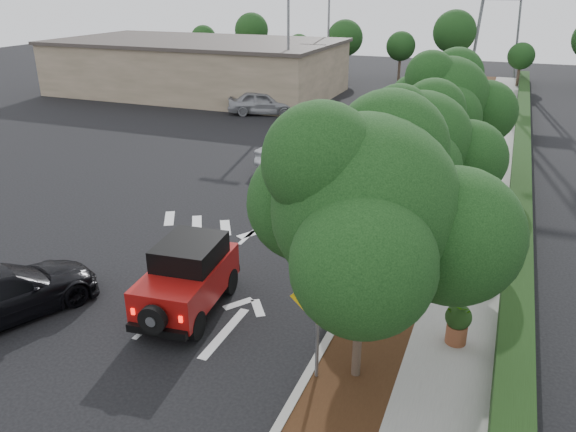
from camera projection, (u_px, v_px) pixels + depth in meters
The scene contains 19 objects.
ground at pixel (159, 317), 15.10m from camera, with size 120.00×120.00×0.00m, color black.
curb at pixel (410, 193), 23.82m from camera, with size 0.20×70.00×0.15m, color #9E9B93.
planting_strip at pixel (434, 197), 23.49m from camera, with size 1.80×70.00×0.12m, color black.
sidewalk at pixel (482, 203), 22.84m from camera, with size 2.00×70.00×0.12m, color gray.
hedge at pixel (520, 199), 22.24m from camera, with size 0.80×70.00×0.80m, color black.
commercial_building at pixel (198, 68), 45.54m from camera, with size 22.00×12.00×4.00m, color #7B6D55.
transmission_tower at pixel (492, 76), 54.30m from camera, with size 7.00×4.00×28.00m, color slate, non-canonical shape.
street_tree_near at pixel (355, 378), 12.77m from camera, with size 3.80×3.80×5.92m, color black, non-canonical shape.
street_tree_mid at pixel (410, 252), 18.79m from camera, with size 3.20×3.20×5.32m, color black, non-canonical shape.
street_tree_far at pixel (437, 190), 24.37m from camera, with size 3.40×3.40×5.62m, color black, non-canonical shape.
light_pole_a at pixel (288, 111), 39.65m from camera, with size 2.00×0.22×9.00m, color slate, non-canonical shape.
light_pole_b at pixel (327, 84), 50.29m from camera, with size 2.00×0.22×9.00m, color slate, non-canonical shape.
red_jeep at pixel (190, 275), 15.23m from camera, with size 2.03×3.92×1.95m.
silver_suv_ahead at pixel (340, 168), 25.16m from camera, with size 2.16×4.67×1.30m, color #AAADB2.
black_suv_oncoming at pixel (4, 293), 14.88m from camera, with size 2.00×4.91×1.43m, color black.
silver_sedan_oncoming at pixel (299, 151), 27.45m from camera, with size 1.57×4.50×1.48m, color #979A9E.
parked_suv at pixel (263, 102), 38.26m from camera, with size 1.91×4.75×1.62m, color #94959B.
speed_hump_sign at pixel (318, 313), 11.99m from camera, with size 1.22×0.15×2.60m.
terracotta_planter at pixel (458, 320), 13.61m from camera, with size 0.64×0.64×1.11m.
Camera 1 is at (7.99, -10.72, 8.31)m, focal length 35.00 mm.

